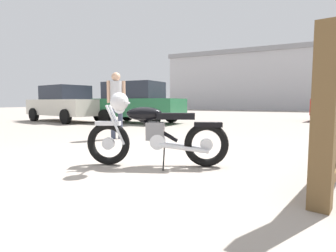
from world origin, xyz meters
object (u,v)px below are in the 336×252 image
(bystander, at_px, (116,98))
(vintage_motorcycle, at_px, (153,133))
(silver_sedan_mid, at_px, (137,102))
(blue_hatchback_right, at_px, (66,104))

(bystander, bearing_deg, vintage_motorcycle, 12.95)
(vintage_motorcycle, xyz_separation_m, silver_sedan_mid, (-4.74, 6.44, 0.43))
(blue_hatchback_right, bearing_deg, vintage_motorcycle, 155.02)
(vintage_motorcycle, distance_m, bystander, 3.13)
(bystander, bearing_deg, silver_sedan_mid, 173.31)
(vintage_motorcycle, height_order, blue_hatchback_right, blue_hatchback_right)
(bystander, distance_m, blue_hatchback_right, 6.91)
(bystander, bearing_deg, blue_hatchback_right, -156.72)
(vintage_motorcycle, relative_size, bystander, 1.17)
(vintage_motorcycle, bearing_deg, silver_sedan_mid, -77.30)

